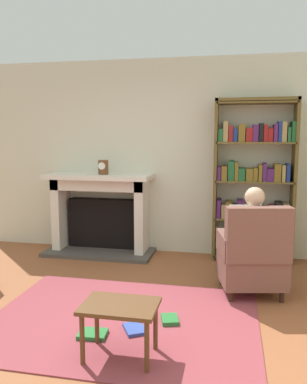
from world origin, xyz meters
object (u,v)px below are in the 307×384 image
fireplace (101,211)px  seated_reader (251,235)px  side_table (120,312)px  mantel_clock (103,167)px  bookshelf (254,184)px  armchair_reading (253,256)px

fireplace → seated_reader: bearing=-27.8°
fireplace → side_table: (1.03, -2.57, -0.23)m
seated_reader → side_table: size_ratio=2.04×
mantel_clock → bookshelf: 2.03m
fireplace → armchair_reading: fireplace is taller
bookshelf → armchair_reading: bearing=-92.1°
seated_reader → bookshelf: bearing=-105.3°
armchair_reading → side_table: (-1.02, -1.39, -0.07)m
fireplace → seated_reader: 2.28m
bookshelf → side_table: size_ratio=3.80×
fireplace → seated_reader: size_ratio=1.33×
fireplace → side_table: bearing=-68.2°
mantel_clock → armchair_reading: 2.38m
mantel_clock → bookshelf: bearing=3.8°
fireplace → armchair_reading: 2.37m
seated_reader → side_table: bearing=44.9°
fireplace → bookshelf: 2.13m
fireplace → armchair_reading: size_ratio=1.57×
seated_reader → mantel_clock: bearing=-38.1°
mantel_clock → bookshelf: size_ratio=0.09×
seated_reader → fireplace: bearing=-39.5°
mantel_clock → fireplace: bearing=126.5°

